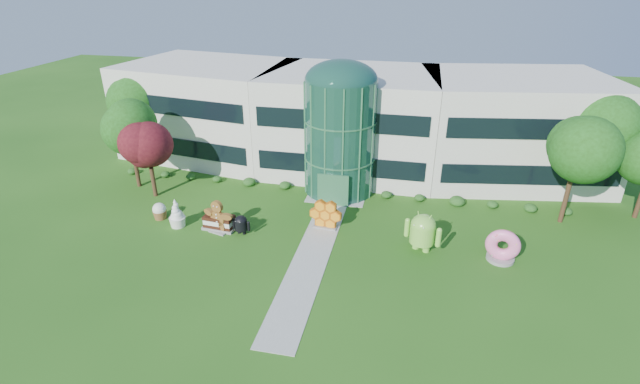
% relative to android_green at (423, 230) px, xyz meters
% --- Properties ---
extents(ground, '(140.00, 140.00, 0.00)m').
position_rel_android_green_xyz_m(ground, '(-7.35, -3.61, -1.61)').
color(ground, '#215114').
rests_on(ground, ground).
extents(building, '(46.00, 15.00, 9.30)m').
position_rel_android_green_xyz_m(building, '(-7.35, 14.39, 3.04)').
color(building, beige).
rests_on(building, ground).
extents(atrium, '(6.00, 6.00, 9.80)m').
position_rel_android_green_xyz_m(atrium, '(-7.35, 8.39, 3.29)').
color(atrium, '#194738').
rests_on(atrium, ground).
extents(walkway, '(2.40, 20.00, 0.04)m').
position_rel_android_green_xyz_m(walkway, '(-7.35, -1.61, -1.59)').
color(walkway, '#9E9E93').
rests_on(walkway, ground).
extents(tree_red, '(4.00, 4.00, 6.00)m').
position_rel_android_green_xyz_m(tree_red, '(-22.85, 3.89, 1.39)').
color(tree_red, '#3F0C14').
rests_on(tree_red, ground).
extents(trees_backdrop, '(52.00, 8.00, 8.40)m').
position_rel_android_green_xyz_m(trees_backdrop, '(-7.35, 9.39, 2.59)').
color(trees_backdrop, '#1C4611').
rests_on(trees_backdrop, ground).
extents(android_green, '(3.35, 2.86, 3.22)m').
position_rel_android_green_xyz_m(android_green, '(0.00, 0.00, 0.00)').
color(android_green, '#80D143').
rests_on(android_green, ground).
extents(android_black, '(1.68, 1.26, 1.75)m').
position_rel_android_green_xyz_m(android_black, '(-13.19, -0.58, -0.74)').
color(android_black, black).
rests_on(android_black, ground).
extents(donut, '(2.48, 1.52, 2.40)m').
position_rel_android_green_xyz_m(donut, '(5.33, -0.15, -0.41)').
color(donut, pink).
rests_on(donut, ground).
extents(gingerbread, '(3.02, 1.81, 2.62)m').
position_rel_android_green_xyz_m(gingerbread, '(-14.95, -0.64, -0.30)').
color(gingerbread, brown).
rests_on(gingerbread, ground).
extents(ice_cream_sandwich, '(2.59, 1.46, 1.11)m').
position_rel_android_green_xyz_m(ice_cream_sandwich, '(-15.08, -0.26, -1.06)').
color(ice_cream_sandwich, black).
rests_on(ice_cream_sandwich, ground).
extents(honeycomb, '(2.72, 1.20, 2.07)m').
position_rel_android_green_xyz_m(honeycomb, '(-7.21, 1.62, -0.57)').
color(honeycomb, orange).
rests_on(honeycomb, ground).
extents(froyo, '(1.68, 1.68, 2.28)m').
position_rel_android_green_xyz_m(froyo, '(-18.39, -0.57, -0.47)').
color(froyo, white).
rests_on(froyo, ground).
extents(cupcake, '(1.17, 1.17, 1.36)m').
position_rel_android_green_xyz_m(cupcake, '(-20.34, 0.25, -0.93)').
color(cupcake, white).
rests_on(cupcake, ground).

